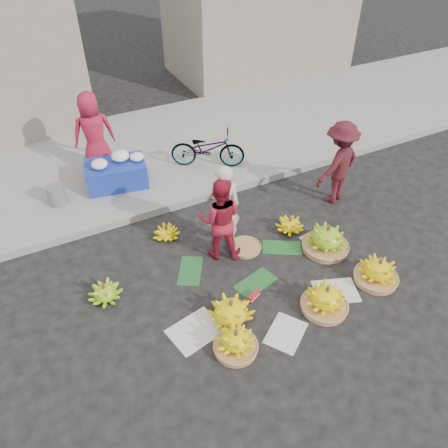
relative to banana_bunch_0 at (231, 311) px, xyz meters
name	(u,v)px	position (x,y,z in m)	size (l,w,h in m)	color
ground	(255,273)	(0.77, 0.64, -0.18)	(80.00, 80.00, 0.00)	black
curb	(198,196)	(0.77, 2.84, -0.10)	(40.00, 0.25, 0.15)	gray
sidewalk	(160,148)	(0.77, 4.94, -0.12)	(40.00, 4.00, 0.12)	gray
newspaper_scatter	(282,308)	(0.77, -0.16, -0.18)	(3.20, 1.80, 0.00)	silver
banana_leaves	(243,266)	(0.67, 0.84, -0.18)	(2.00, 1.00, 0.00)	#1B5225
banana_bunch_0	(231,311)	(0.00, 0.00, 0.00)	(0.83, 0.83, 0.40)	yellow
banana_bunch_1	(236,342)	(-0.18, -0.48, -0.01)	(0.61, 0.61, 0.41)	#A57445
banana_bunch_2	(326,299)	(1.30, -0.44, 0.02)	(0.67, 0.67, 0.46)	#A57445
banana_bunch_3	(378,271)	(2.36, -0.35, 0.02)	(0.70, 0.70, 0.45)	#A57445
banana_bunch_4	(327,239)	(2.10, 0.59, 0.04)	(0.76, 0.76, 0.51)	#A57445
banana_bunch_5	(290,225)	(1.84, 1.28, -0.06)	(0.57, 0.57, 0.29)	yellow
banana_bunch_6	(105,292)	(-1.48, 1.20, -0.05)	(0.52, 0.52, 0.30)	#77B119
banana_bunch_7	(166,232)	(-0.17, 2.07, -0.07)	(0.49, 0.49, 0.26)	yellow
basket_spare	(245,248)	(0.90, 1.19, -0.15)	(0.51, 0.51, 0.06)	#A57445
incense_stack	(254,296)	(0.48, 0.18, -0.13)	(0.22, 0.07, 0.09)	red
vendor_cream	(223,208)	(0.62, 1.46, 0.60)	(0.57, 0.38, 1.56)	beige
vendor_red	(220,219)	(0.47, 1.29, 0.55)	(0.71, 0.55, 1.46)	#BB1C34
man_striped	(338,163)	(3.09, 1.69, 0.63)	(1.04, 0.60, 1.61)	maroon
flower_table	(116,172)	(-0.49, 3.88, 0.21)	(1.25, 0.90, 0.66)	navy
grey_bucket	(57,195)	(-1.66, 3.77, 0.13)	(0.33, 0.33, 0.37)	slate
flower_vendor	(94,133)	(-0.65, 4.58, 0.76)	(0.80, 0.52, 1.65)	#BB1C34
bicycle	(208,148)	(1.40, 3.71, 0.34)	(1.51, 0.53, 0.80)	gray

